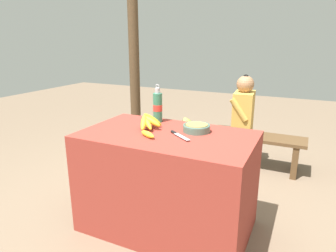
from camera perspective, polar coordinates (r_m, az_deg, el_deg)
name	(u,v)px	position (r m, az deg, el deg)	size (l,w,h in m)	color
ground_plane	(167,225)	(2.45, -0.17, -18.38)	(12.00, 12.00, 0.00)	#75604C
market_counter	(167,182)	(2.26, -0.18, -10.53)	(1.22, 0.72, 0.75)	maroon
banana_bunch_ripe	(149,121)	(2.21, -3.69, 0.99)	(0.16, 0.25, 0.13)	#4C381E
serving_bowl	(197,127)	(2.16, 5.45, -0.28)	(0.20, 0.20, 0.06)	#4C6B5B
water_bottle	(158,107)	(2.39, -1.98, 3.66)	(0.07, 0.07, 0.30)	#337556
loose_banana_front	(148,134)	(2.04, -3.91, -1.58)	(0.15, 0.11, 0.04)	gold
knife	(177,134)	(2.07, 1.80, -1.59)	(0.20, 0.15, 0.02)	#BCBCC1
wooden_bench	(223,135)	(3.50, 10.47, -1.79)	(1.77, 0.32, 0.38)	brown
seated_vendor	(239,116)	(3.36, 13.35, 1.92)	(0.42, 0.40, 1.04)	#473828
banana_bunch_green	(187,121)	(3.61, 3.55, 0.88)	(0.14, 0.23, 0.12)	#4C381E
support_post_near	(134,47)	(4.06, -6.53, 14.66)	(0.14, 0.14, 2.58)	#4C3823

